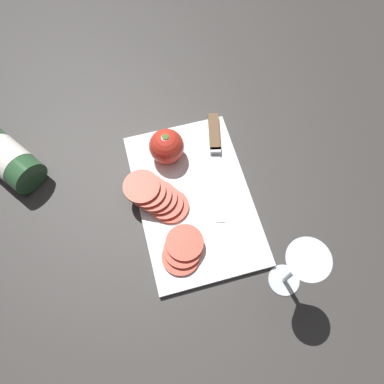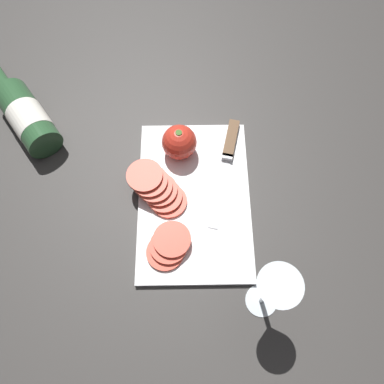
{
  "view_description": "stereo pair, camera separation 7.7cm",
  "coord_description": "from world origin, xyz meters",
  "px_view_note": "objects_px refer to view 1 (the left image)",
  "views": [
    {
      "loc": [
        -0.31,
        0.08,
        0.74
      ],
      "look_at": [
        -0.01,
        0.0,
        0.04
      ],
      "focal_mm": 35.0,
      "sensor_mm": 36.0,
      "label": 1
    },
    {
      "loc": [
        -0.32,
        0.01,
        0.74
      ],
      "look_at": [
        -0.01,
        0.0,
        0.04
      ],
      "focal_mm": 35.0,
      "sensor_mm": 36.0,
      "label": 2
    }
  ],
  "objects_px": {
    "whole_tomato": "(167,146)",
    "tomato_slice_stack_far": "(183,250)",
    "wine_bottle": "(1,153)",
    "knife": "(215,142)",
    "wine_glass": "(300,266)",
    "tomato_slice_stack_near": "(156,197)"
  },
  "relations": [
    {
      "from": "whole_tomato",
      "to": "tomato_slice_stack_far",
      "type": "xyz_separation_m",
      "value": [
        -0.22,
        0.02,
        -0.03
      ]
    },
    {
      "from": "wine_bottle",
      "to": "tomato_slice_stack_far",
      "type": "xyz_separation_m",
      "value": [
        -0.31,
        -0.33,
        -0.02
      ]
    },
    {
      "from": "tomato_slice_stack_far",
      "to": "wine_bottle",
      "type": "bearing_deg",
      "value": 46.94
    },
    {
      "from": "knife",
      "to": "tomato_slice_stack_far",
      "type": "distance_m",
      "value": 0.26
    },
    {
      "from": "whole_tomato",
      "to": "knife",
      "type": "relative_size",
      "value": 0.3
    },
    {
      "from": "wine_bottle",
      "to": "wine_glass",
      "type": "xyz_separation_m",
      "value": [
        -0.41,
        -0.5,
        0.08
      ]
    },
    {
      "from": "wine_glass",
      "to": "whole_tomato",
      "type": "bearing_deg",
      "value": 25.55
    },
    {
      "from": "wine_glass",
      "to": "whole_tomato",
      "type": "height_order",
      "value": "wine_glass"
    },
    {
      "from": "wine_bottle",
      "to": "knife",
      "type": "xyz_separation_m",
      "value": [
        -0.08,
        -0.46,
        -0.02
      ]
    },
    {
      "from": "wine_bottle",
      "to": "tomato_slice_stack_near",
      "type": "distance_m",
      "value": 0.35
    },
    {
      "from": "wine_glass",
      "to": "knife",
      "type": "distance_m",
      "value": 0.35
    },
    {
      "from": "knife",
      "to": "tomato_slice_stack_near",
      "type": "xyz_separation_m",
      "value": [
        -0.1,
        0.16,
        0.02
      ]
    },
    {
      "from": "wine_bottle",
      "to": "knife",
      "type": "height_order",
      "value": "wine_bottle"
    },
    {
      "from": "wine_bottle",
      "to": "whole_tomato",
      "type": "bearing_deg",
      "value": -103.46
    },
    {
      "from": "wine_bottle",
      "to": "tomato_slice_stack_far",
      "type": "distance_m",
      "value": 0.45
    },
    {
      "from": "whole_tomato",
      "to": "tomato_slice_stack_near",
      "type": "relative_size",
      "value": 0.62
    },
    {
      "from": "wine_bottle",
      "to": "knife",
      "type": "bearing_deg",
      "value": -100.13
    },
    {
      "from": "wine_glass",
      "to": "whole_tomato",
      "type": "relative_size",
      "value": 2.26
    },
    {
      "from": "tomato_slice_stack_near",
      "to": "wine_bottle",
      "type": "bearing_deg",
      "value": 58.46
    },
    {
      "from": "wine_glass",
      "to": "tomato_slice_stack_far",
      "type": "height_order",
      "value": "wine_glass"
    },
    {
      "from": "knife",
      "to": "tomato_slice_stack_near",
      "type": "relative_size",
      "value": 2.08
    },
    {
      "from": "whole_tomato",
      "to": "tomato_slice_stack_far",
      "type": "height_order",
      "value": "whole_tomato"
    }
  ]
}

